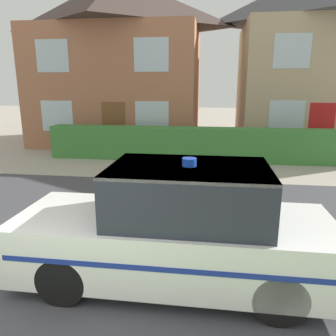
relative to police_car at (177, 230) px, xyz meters
The scene contains 5 objects.
road_strip 2.47m from the police_car, 128.33° to the left, with size 28.00×6.68×0.01m, color #424247.
garden_hedge 8.01m from the police_car, 90.42° to the left, with size 11.40×0.75×1.24m, color #3D7F38.
police_car is the anchor object (origin of this frame).
house_left 13.05m from the police_car, 108.88° to the left, with size 7.90×5.85×7.67m.
house_right 13.93m from the police_car, 66.26° to the left, with size 7.72×5.68×7.95m.
Camera 1 is at (1.88, -1.81, 2.81)m, focal length 35.00 mm.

